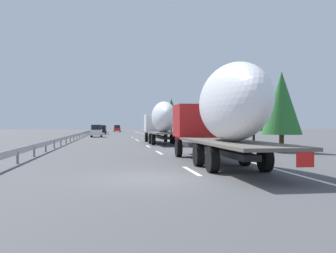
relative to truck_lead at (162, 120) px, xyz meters
name	(u,v)px	position (x,y,z in m)	size (l,w,h in m)	color
ground_plane	(122,139)	(15.27, 3.60, -2.40)	(260.00, 260.00, 0.00)	#4C4C4F
lane_stripe_0	(191,171)	(-22.73, 1.80, -2.40)	(3.20, 0.20, 0.01)	white
lane_stripe_1	(159,153)	(-12.22, 1.80, -2.40)	(3.20, 0.20, 0.01)	white
lane_stripe_2	(148,146)	(-4.32, 1.80, -2.40)	(3.20, 0.20, 0.01)	white
lane_stripe_3	(138,140)	(8.90, 1.80, -2.40)	(3.20, 0.20, 0.01)	white
lane_stripe_4	(136,140)	(11.72, 1.80, -2.40)	(3.20, 0.20, 0.01)	white
lane_stripe_5	(132,137)	(20.96, 1.80, -2.40)	(3.20, 0.20, 0.01)	white
edge_line_right	(157,137)	(20.27, -1.90, -2.40)	(110.00, 0.20, 0.01)	white
truck_lead	(162,120)	(0.00, 0.00, 0.00)	(12.92, 2.55, 4.18)	silver
truck_trailing	(223,111)	(-21.16, 0.00, 0.13)	(14.31, 2.55, 4.50)	#B21919
car_black_suv	(102,130)	(42.38, 6.99, -1.46)	(4.59, 1.75, 1.89)	black
car_white_van	(96,131)	(23.49, 7.35, -1.43)	(4.26, 1.74, 1.95)	white
car_silver_hatch	(103,129)	(60.66, 7.09, -1.48)	(4.13, 1.90, 1.83)	#ADB2B7
car_red_compact	(117,128)	(69.45, 3.35, -1.44)	(4.60, 1.84, 1.92)	red
road_sign	(170,122)	(14.25, -3.10, -0.10)	(0.10, 0.90, 3.34)	gray
tree_0	(171,112)	(39.93, -7.34, 2.25)	(3.53, 3.53, 7.38)	#472D19
tree_1	(174,116)	(43.01, -8.41, 1.36)	(2.43, 2.43, 6.00)	#472D19
tree_2	(254,110)	(0.01, -9.71, 1.10)	(3.28, 3.28, 5.73)	#472D19
tree_3	(282,103)	(-12.80, -6.79, 1.03)	(2.81, 2.81, 5.66)	#472D19
tree_4	(161,115)	(48.28, -6.24, 1.80)	(3.73, 3.73, 6.86)	#472D19
guardrail_median	(79,134)	(18.27, 9.60, -1.82)	(94.00, 0.10, 0.76)	#9EA0A5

